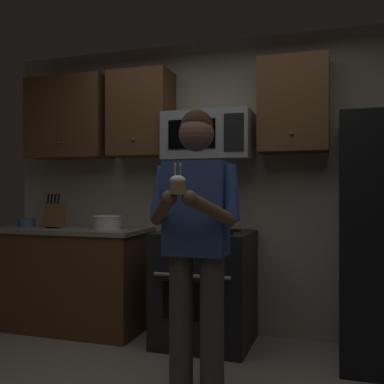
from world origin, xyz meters
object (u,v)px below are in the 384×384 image
bowl_small_colored (26,222)px  cupcake (178,184)px  oven_range (205,287)px  microwave (209,136)px  knife_block (55,215)px  bowl_large_white (107,222)px  person (196,233)px

bowl_small_colored → cupcake: 2.35m
oven_range → microwave: microwave is taller
knife_block → bowl_large_white: bearing=2.0°
bowl_large_white → cupcake: size_ratio=1.48×
bowl_small_colored → oven_range: bearing=-0.0°
bowl_large_white → cupcake: cupcake is taller
person → cupcake: (-0.00, -0.33, 0.30)m
knife_block → bowl_small_colored: size_ratio=2.01×
microwave → oven_range: bearing=-90.0°
knife_block → oven_range: bearing=1.2°
person → oven_range: bearing=102.8°
bowl_small_colored → cupcake: (1.97, -1.24, 0.33)m
oven_range → knife_block: bearing=-178.8°
bowl_large_white → bowl_small_colored: (-0.87, 0.01, -0.02)m
knife_block → bowl_large_white: 0.53m
cupcake → knife_block: bearing=143.5°
knife_block → cupcake: 2.05m
knife_block → person: person is taller
oven_range → knife_block: 1.54m
oven_range → cupcake: (0.21, -1.24, 0.83)m
bowl_large_white → person: 1.42m
microwave → bowl_small_colored: microwave is taller
microwave → bowl_small_colored: (-1.76, -0.12, -0.76)m
oven_range → bowl_large_white: (-0.90, -0.01, 0.52)m
bowl_small_colored → knife_block: bearing=-5.1°
knife_block → cupcake: size_ratio=1.84×
bowl_small_colored → microwave: bearing=3.9°
person → bowl_large_white: bearing=140.9°
microwave → bowl_large_white: (-0.90, -0.13, -0.74)m
microwave → cupcake: (0.21, -1.36, -0.43)m
oven_range → knife_block: size_ratio=2.91×
oven_range → cupcake: cupcake is taller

